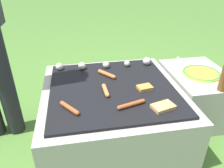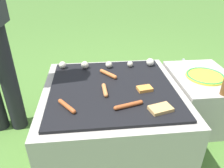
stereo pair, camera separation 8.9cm
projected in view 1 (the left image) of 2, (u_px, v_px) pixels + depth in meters
ground_plane at (112, 129)px, 1.59m from camera, size 14.00×14.00×0.00m
grill at (112, 110)px, 1.50m from camera, size 0.89×0.89×0.36m
side_ledge at (195, 94)px, 1.67m from camera, size 0.41×0.57×0.36m
sausage_front_center at (69, 108)px, 1.19m from camera, size 0.11×0.14×0.02m
sausage_mid_right at (131, 104)px, 1.22m from camera, size 0.17×0.07×0.02m
sausage_back_right at (107, 74)px, 1.54m from camera, size 0.11×0.14×0.03m
sausage_front_left at (106, 90)px, 1.35m from camera, size 0.03×0.15×0.03m
bread_slice_left at (163, 107)px, 1.20m from camera, size 0.14×0.11×0.02m
bread_slice_right at (145, 87)px, 1.38m from camera, size 0.10×0.08×0.02m
mushroom_row at (105, 64)px, 1.66m from camera, size 0.73×0.08×0.06m
plate_colorful at (201, 73)px, 1.57m from camera, size 0.27×0.27×0.02m
fork_utensil at (185, 61)px, 1.77m from camera, size 0.08×0.21×0.01m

